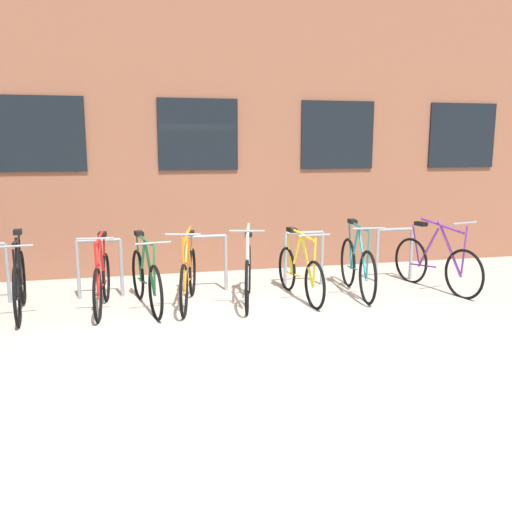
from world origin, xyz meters
TOP-DOWN VIEW (x-y plane):
  - ground_plane at (0.00, 0.00)m, footprint 42.00×42.00m
  - storefront_building at (-0.00, 6.58)m, footprint 28.00×6.81m
  - bike_rack at (-0.10, 1.90)m, footprint 6.64×0.05m
  - bicycle_silver at (0.38, 1.21)m, footprint 0.58×1.77m
  - bicycle_teal at (2.00, 1.27)m, footprint 0.44×1.75m
  - bicycle_black at (-2.57, 1.35)m, footprint 0.44×1.78m
  - bicycle_red at (-1.56, 1.26)m, footprint 0.44×1.65m
  - bicycle_purple at (3.24, 1.22)m, footprint 0.56×1.75m
  - bicycle_yellow at (1.13, 1.22)m, footprint 0.44×1.71m
  - bicycle_orange at (-0.44, 1.25)m, footprint 0.54×1.74m
  - bicycle_green at (-0.99, 1.23)m, footprint 0.46×1.77m

SIDE VIEW (x-z plane):
  - ground_plane at x=0.00m, z-range 0.00..0.00m
  - bicycle_yellow at x=1.13m, z-range -0.13..0.87m
  - bicycle_red at x=-1.56m, z-range -0.15..0.90m
  - bicycle_green at x=-0.99m, z-range -0.11..0.88m
  - bicycle_orange at x=-0.44m, z-range -0.15..0.92m
  - bicycle_silver at x=0.38m, z-range -0.16..0.93m
  - bicycle_purple at x=3.24m, z-range -0.15..0.94m
  - bicycle_black at x=-2.57m, z-range -0.13..0.92m
  - bicycle_teal at x=2.00m, z-range -0.13..0.93m
  - bike_rack at x=-0.10m, z-range 0.10..0.94m
  - storefront_building at x=0.00m, z-range 0.00..6.58m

